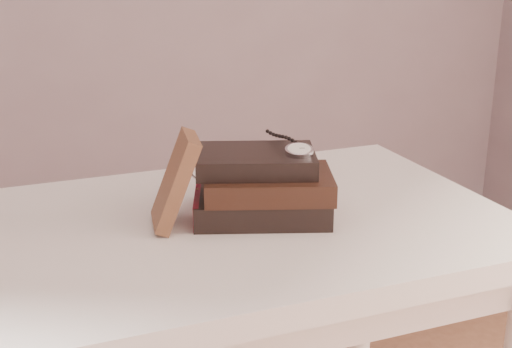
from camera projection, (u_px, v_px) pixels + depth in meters
name	position (u px, v px, depth m)	size (l,w,h in m)	color
table	(208.00, 274.00, 1.18)	(1.00, 0.60, 0.75)	silver
book_stack	(262.00, 187.00, 1.16)	(0.26, 0.22, 0.11)	black
journal	(175.00, 181.00, 1.11)	(0.02, 0.10, 0.15)	#492B1C
pocket_watch	(297.00, 149.00, 1.14)	(0.06, 0.15, 0.02)	silver
eyeglasses	(215.00, 167.00, 1.22)	(0.12, 0.13, 0.04)	silver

